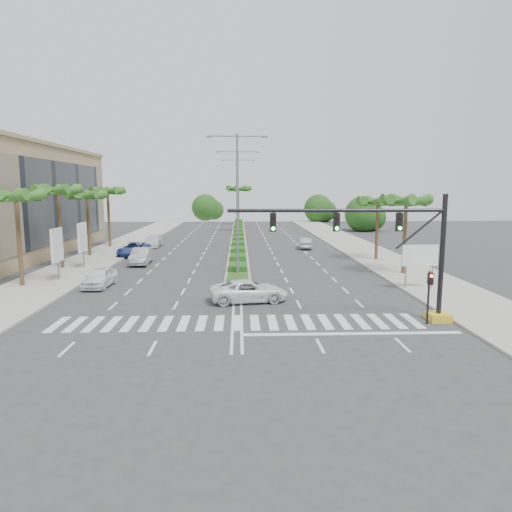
{
  "coord_description": "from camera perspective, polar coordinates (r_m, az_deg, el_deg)",
  "views": [
    {
      "loc": [
        0.15,
        -24.86,
        7.49
      ],
      "look_at": [
        1.26,
        5.41,
        3.0
      ],
      "focal_mm": 32.0,
      "sensor_mm": 36.0,
      "label": 1
    }
  ],
  "objects": [
    {
      "name": "palm_left_end",
      "position": [
        61.17,
        -18.05,
        7.45
      ],
      "size": [
        4.57,
        4.68,
        7.75
      ],
      "color": "brown",
      "rests_on": "ground"
    },
    {
      "name": "palm_left_near",
      "position": [
        38.64,
        -27.8,
        6.28
      ],
      "size": [
        4.57,
        4.68,
        7.55
      ],
      "color": "brown",
      "rests_on": "ground"
    },
    {
      "name": "car_crossing",
      "position": [
        30.49,
        -0.9,
        -4.4
      ],
      "size": [
        5.5,
        3.17,
        1.44
      ],
      "primitive_type": "imported",
      "rotation": [
        0.0,
        0.0,
        1.73
      ],
      "color": "white",
      "rests_on": "ground"
    },
    {
      "name": "car_parked_b",
      "position": [
        46.94,
        -14.15,
        -0.01
      ],
      "size": [
        1.84,
        4.95,
        1.62
      ],
      "primitive_type": "imported",
      "rotation": [
        0.0,
        0.0,
        0.03
      ],
      "color": "#B1B1B6",
      "rests_on": "ground"
    },
    {
      "name": "signal_gantry",
      "position": [
        26.79,
        17.84,
        -0.63
      ],
      "size": [
        12.6,
        1.2,
        7.2
      ],
      "color": "gold",
      "rests_on": "ground"
    },
    {
      "name": "car_parked_d",
      "position": [
        60.76,
        -12.73,
        1.83
      ],
      "size": [
        2.17,
        5.06,
        1.45
      ],
      "primitive_type": "imported",
      "rotation": [
        0.0,
        0.0,
        -0.03
      ],
      "color": "silver",
      "rests_on": "ground"
    },
    {
      "name": "streetlight_far",
      "position": [
        70.86,
        -2.24,
        7.87
      ],
      "size": [
        5.1,
        0.25,
        12.0
      ],
      "color": "slate",
      "rests_on": "ground"
    },
    {
      "name": "car_parked_a",
      "position": [
        36.98,
        -18.94,
        -2.55
      ],
      "size": [
        1.97,
        4.42,
        1.48
      ],
      "primitive_type": "imported",
      "rotation": [
        0.0,
        0.0,
        -0.05
      ],
      "color": "white",
      "rests_on": "ground"
    },
    {
      "name": "billboard_near",
      "position": [
        39.92,
        -23.62,
        1.21
      ],
      "size": [
        0.18,
        2.1,
        4.35
      ],
      "color": "slate",
      "rests_on": "ground"
    },
    {
      "name": "car_parked_c",
      "position": [
        53.06,
        -15.08,
        0.84
      ],
      "size": [
        3.0,
        5.61,
        1.5
      ],
      "primitive_type": "imported",
      "rotation": [
        0.0,
        0.0,
        -0.1
      ],
      "color": "#2E418D",
      "rests_on": "ground"
    },
    {
      "name": "median",
      "position": [
        70.25,
        -2.21,
        2.38
      ],
      "size": [
        2.2,
        75.0,
        0.2
      ],
      "primitive_type": "cube",
      "color": "gray",
      "rests_on": "ground"
    },
    {
      "name": "footpath_right",
      "position": [
        47.9,
        16.24,
        -0.82
      ],
      "size": [
        6.0,
        120.0,
        0.15
      ],
      "primitive_type": "cube",
      "color": "gray",
      "rests_on": "ground"
    },
    {
      "name": "car_right",
      "position": [
        57.73,
        6.23,
        1.62
      ],
      "size": [
        2.0,
        4.38,
        1.39
      ],
      "primitive_type": "imported",
      "rotation": [
        0.0,
        0.0,
        3.01
      ],
      "color": "#A7A6AB",
      "rests_on": "ground"
    },
    {
      "name": "median_grass",
      "position": [
        70.24,
        -2.21,
        2.48
      ],
      "size": [
        1.8,
        75.0,
        0.04
      ],
      "primitive_type": "cube",
      "color": "#375D20",
      "rests_on": "median"
    },
    {
      "name": "palm_right_near",
      "position": [
        41.45,
        18.27,
        6.23
      ],
      "size": [
        4.57,
        4.68,
        7.05
      ],
      "color": "brown",
      "rests_on": "ground"
    },
    {
      "name": "pedestrian_signal",
      "position": [
        26.9,
        20.86,
        -3.81
      ],
      "size": [
        0.28,
        0.36,
        3.0
      ],
      "color": "black",
      "rests_on": "ground"
    },
    {
      "name": "streetlight_near",
      "position": [
        38.87,
        -2.34,
        7.42
      ],
      "size": [
        5.1,
        0.25,
        12.0
      ],
      "color": "slate",
      "rests_on": "ground"
    },
    {
      "name": "palm_median_a",
      "position": [
        79.86,
        -2.23,
        8.19
      ],
      "size": [
        4.57,
        4.68,
        8.05
      ],
      "color": "brown",
      "rests_on": "ground"
    },
    {
      "name": "streetlight_mid",
      "position": [
        54.87,
        -2.28,
        7.71
      ],
      "size": [
        5.1,
        0.25,
        12.0
      ],
      "color": "slate",
      "rests_on": "ground"
    },
    {
      "name": "palm_median_b",
      "position": [
        94.86,
        -2.22,
        8.23
      ],
      "size": [
        4.57,
        4.68,
        8.05
      ],
      "color": "brown",
      "rests_on": "ground"
    },
    {
      "name": "palm_left_mid",
      "position": [
        45.98,
        -23.53,
        7.22
      ],
      "size": [
        4.57,
        4.68,
        7.95
      ],
      "color": "brown",
      "rests_on": "ground"
    },
    {
      "name": "ground",
      "position": [
        25.96,
        -2.37,
        -8.34
      ],
      "size": [
        160.0,
        160.0,
        0.0
      ],
      "primitive_type": "plane",
      "color": "#333335",
      "rests_on": "ground"
    },
    {
      "name": "palm_left_far",
      "position": [
        53.53,
        -20.38,
        6.84
      ],
      "size": [
        4.57,
        4.68,
        7.35
      ],
      "color": "brown",
      "rests_on": "ground"
    },
    {
      "name": "footpath_left",
      "position": [
        47.99,
        -20.73,
        -1.01
      ],
      "size": [
        6.0,
        120.0,
        0.15
      ],
      "primitive_type": "cube",
      "color": "gray",
      "rests_on": "ground"
    },
    {
      "name": "direction_sign",
      "position": [
        35.82,
        19.81,
        -0.16
      ],
      "size": [
        2.7,
        0.11,
        3.4
      ],
      "color": "slate",
      "rests_on": "ground"
    },
    {
      "name": "palm_right_far",
      "position": [
        49.03,
        15.01,
        6.3
      ],
      "size": [
        4.57,
        4.68,
        6.75
      ],
      "color": "brown",
      "rests_on": "ground"
    },
    {
      "name": "billboard_far",
      "position": [
        45.52,
        -20.88,
        2.17
      ],
      "size": [
        0.18,
        2.1,
        4.35
      ],
      "color": "slate",
      "rests_on": "ground"
    }
  ]
}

